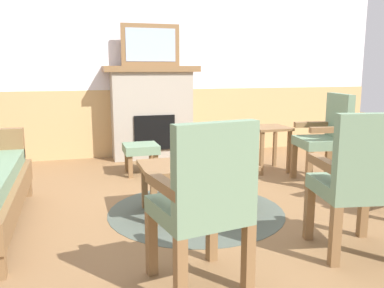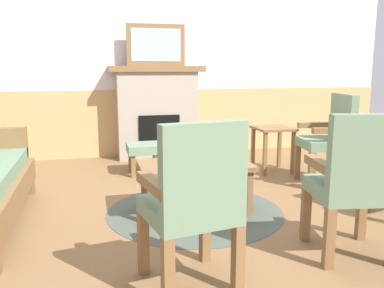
{
  "view_description": "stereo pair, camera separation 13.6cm",
  "coord_description": "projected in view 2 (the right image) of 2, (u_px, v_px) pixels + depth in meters",
  "views": [
    {
      "loc": [
        -1.05,
        -3.22,
        1.25
      ],
      "look_at": [
        0.0,
        0.35,
        0.55
      ],
      "focal_mm": 37.86,
      "sensor_mm": 36.0,
      "label": 1
    },
    {
      "loc": [
        -0.92,
        -3.26,
        1.25
      ],
      "look_at": [
        0.0,
        0.35,
        0.55
      ],
      "focal_mm": 37.86,
      "sensor_mm": 36.0,
      "label": 2
    }
  ],
  "objects": [
    {
      "name": "armchair_by_window_left",
      "position": [
        331.0,
        135.0,
        4.36
      ],
      "size": [
        0.55,
        0.55,
        0.98
      ],
      "color": "brown",
      "rests_on": "ground_plane"
    },
    {
      "name": "footstool",
      "position": [
        144.0,
        150.0,
        4.84
      ],
      "size": [
        0.4,
        0.4,
        0.36
      ],
      "color": "brown",
      "rests_on": "ground_plane"
    },
    {
      "name": "armchair_front_center",
      "position": [
        355.0,
        179.0,
        2.62
      ],
      "size": [
        0.56,
        0.56,
        0.98
      ],
      "color": "brown",
      "rests_on": "ground_plane"
    },
    {
      "name": "ground_plane",
      "position": [
        202.0,
        213.0,
        3.55
      ],
      "size": [
        14.0,
        14.0,
        0.0
      ],
      "primitive_type": "plane",
      "color": "olive"
    },
    {
      "name": "book_on_table",
      "position": [
        193.0,
        160.0,
        3.56
      ],
      "size": [
        0.21,
        0.19,
        0.03
      ],
      "primitive_type": "cube",
      "rotation": [
        0.0,
        0.0,
        -0.41
      ],
      "color": "maroon",
      "rests_on": "coffee_table"
    },
    {
      "name": "wall_back",
      "position": [
        153.0,
        64.0,
        5.79
      ],
      "size": [
        7.2,
        0.14,
        2.7
      ],
      "color": "white",
      "rests_on": "ground_plane"
    },
    {
      "name": "round_rug",
      "position": [
        195.0,
        211.0,
        3.58
      ],
      "size": [
        1.55,
        1.55,
        0.01
      ],
      "primitive_type": "cylinder",
      "color": "#4C564C",
      "rests_on": "ground_plane"
    },
    {
      "name": "framed_picture",
      "position": [
        156.0,
        45.0,
        5.5
      ],
      "size": [
        0.8,
        0.04,
        0.56
      ],
      "color": "brown",
      "rests_on": "fireplace"
    },
    {
      "name": "side_table",
      "position": [
        273.0,
        136.0,
        4.9
      ],
      "size": [
        0.44,
        0.44,
        0.55
      ],
      "color": "brown",
      "rests_on": "ground_plane"
    },
    {
      "name": "fireplace",
      "position": [
        157.0,
        111.0,
        5.67
      ],
      "size": [
        1.3,
        0.44,
        1.28
      ],
      "color": "#A39989",
      "rests_on": "ground_plane"
    },
    {
      "name": "armchair_front_left",
      "position": [
        194.0,
        198.0,
        2.24
      ],
      "size": [
        0.56,
        0.56,
        0.98
      ],
      "color": "brown",
      "rests_on": "ground_plane"
    },
    {
      "name": "coffee_table",
      "position": [
        195.0,
        169.0,
        3.51
      ],
      "size": [
        0.96,
        0.56,
        0.44
      ],
      "color": "brown",
      "rests_on": "ground_plane"
    }
  ]
}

